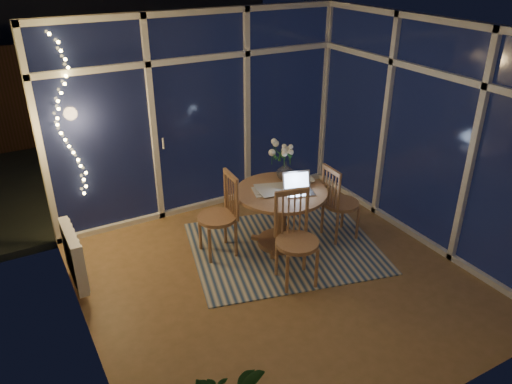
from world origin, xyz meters
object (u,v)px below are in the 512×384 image
chair_left (217,216)px  chair_right (341,202)px  laptop (299,184)px  flower_vase (285,171)px  chair_front (297,241)px  dining_table (281,218)px

chair_left → chair_right: size_ratio=1.04×
chair_left → chair_right: (1.47, -0.39, -0.02)m
laptop → flower_vase: size_ratio=1.56×
chair_front → dining_table: bearing=83.0°
chair_right → chair_left: bearing=77.4°
dining_table → chair_right: chair_right is taller
dining_table → flower_vase: (0.21, 0.25, 0.47)m
chair_front → chair_left: bearing=130.3°
chair_front → laptop: chair_front is taller
chair_left → chair_front: chair_front is taller
chair_right → flower_vase: (-0.53, 0.46, 0.34)m
dining_table → chair_right: bearing=-15.5°
laptop → flower_vase: laptop is taller
dining_table → chair_right: size_ratio=1.09×
chair_left → chair_front: size_ratio=0.98×
chair_front → laptop: bearing=67.4°
chair_left → chair_right: chair_left is taller
chair_right → laptop: (-0.59, 0.05, 0.36)m
laptop → chair_right: bearing=11.3°
chair_right → flower_vase: size_ratio=4.64×
chair_left → laptop: bearing=72.4°
chair_left → flower_vase: 1.00m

